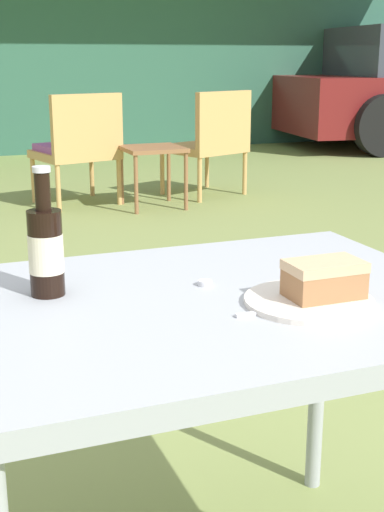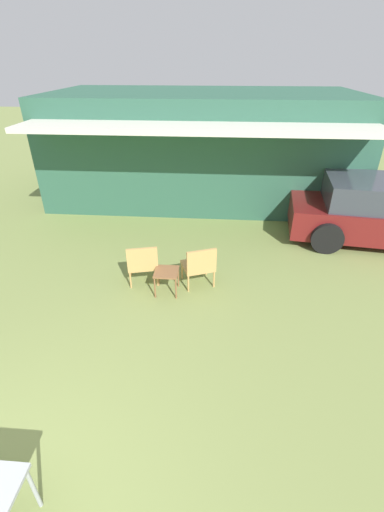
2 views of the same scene
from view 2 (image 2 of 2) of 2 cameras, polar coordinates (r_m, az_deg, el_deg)
cabin_building at (r=10.87m, az=1.93°, el=17.96°), size 8.68×5.36×2.98m
parked_car at (r=9.12m, az=28.81°, el=6.46°), size 4.31×2.44×1.45m
wicker_chair_cushioned at (r=6.55m, az=-8.24°, el=-0.99°), size 0.67×0.63×0.84m
wicker_chair_plain at (r=6.39m, az=1.21°, el=-1.43°), size 0.71×0.68×0.84m
garden_side_table at (r=6.26m, az=-4.27°, el=-3.03°), size 0.43×0.43×0.46m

